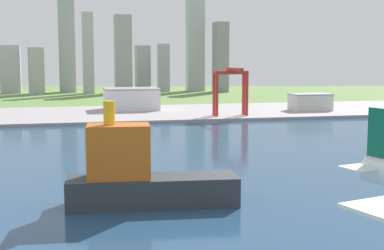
{
  "coord_description": "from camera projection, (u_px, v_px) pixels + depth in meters",
  "views": [
    {
      "loc": [
        -23.11,
        7.7,
        49.57
      ],
      "look_at": [
        11.09,
        154.24,
        31.32
      ],
      "focal_mm": 51.29,
      "sensor_mm": 36.0,
      "label": 1
    }
  ],
  "objects": [
    {
      "name": "ground_plane",
      "position": [
        110.0,
        152.0,
        293.76
      ],
      "size": [
        2400.0,
        2400.0,
        0.0
      ],
      "primitive_type": "plane",
      "color": "#5F8241"
    },
    {
      "name": "water_bay",
      "position": [
        122.0,
        174.0,
        235.75
      ],
      "size": [
        840.0,
        360.0,
        0.15
      ],
      "primitive_type": "cube",
      "color": "navy",
      "rests_on": "ground"
    },
    {
      "name": "industrial_pier",
      "position": [
        92.0,
        114.0,
        477.29
      ],
      "size": [
        840.0,
        140.0,
        2.5
      ],
      "primitive_type": "cube",
      "color": "#9D9699",
      "rests_on": "ground"
    },
    {
      "name": "container_barge",
      "position": [
        141.0,
        176.0,
        184.4
      ],
      "size": [
        58.57,
        21.17,
        35.62
      ],
      "color": "#2D3338",
      "rests_on": "water_bay"
    },
    {
      "name": "port_crane_red",
      "position": [
        231.0,
        81.0,
        451.34
      ],
      "size": [
        28.12,
        40.08,
        39.78
      ],
      "color": "#B72D23",
      "rests_on": "industrial_pier"
    },
    {
      "name": "warehouse_main",
      "position": [
        131.0,
        99.0,
        509.31
      ],
      "size": [
        49.76,
        39.88,
        19.96
      ],
      "color": "white",
      "rests_on": "industrial_pier"
    },
    {
      "name": "warehouse_annex",
      "position": [
        310.0,
        102.0,
        501.34
      ],
      "size": [
        36.08,
        22.61,
        15.31
      ],
      "color": "silver",
      "rests_on": "industrial_pier"
    },
    {
      "name": "distant_skyline",
      "position": [
        111.0,
        56.0,
        804.2
      ],
      "size": [
        366.77,
        76.9,
        145.54
      ],
      "color": "#9B99A4",
      "rests_on": "ground"
    }
  ]
}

